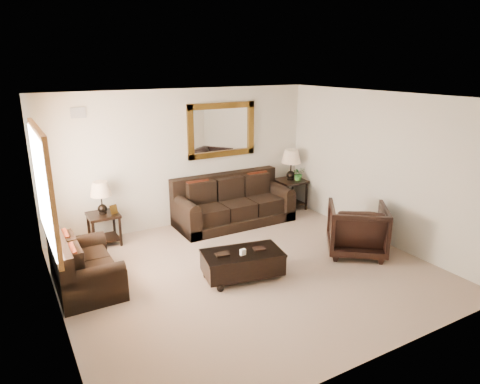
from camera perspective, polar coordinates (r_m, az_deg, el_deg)
room at (r=6.39m, az=1.15°, el=0.34°), size 5.51×5.01×2.71m
window at (r=6.38m, az=-24.66°, el=0.61°), size 0.07×1.96×1.66m
mirror at (r=8.79m, az=-2.45°, el=8.25°), size 1.50×0.06×1.10m
air_vent at (r=7.88m, az=-20.76°, el=9.85°), size 0.25×0.02×0.18m
sofa at (r=8.77m, az=-1.02°, el=-1.84°), size 2.38×1.03×0.97m
loveseat at (r=6.72m, az=-20.30°, el=-9.57°), size 0.85×1.43×0.80m
end_table_left at (r=7.96m, az=-17.92°, el=-1.54°), size 0.53×0.53×1.17m
end_table_right at (r=9.52m, az=6.79°, el=2.85°), size 0.61×0.61×1.34m
coffee_table at (r=6.62m, az=0.32°, el=-9.22°), size 1.31×0.87×0.51m
armchair at (r=7.58m, az=15.34°, el=-4.50°), size 1.28×1.27×0.97m
potted_plant at (r=9.54m, az=7.81°, el=2.26°), size 0.31×0.33×0.24m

